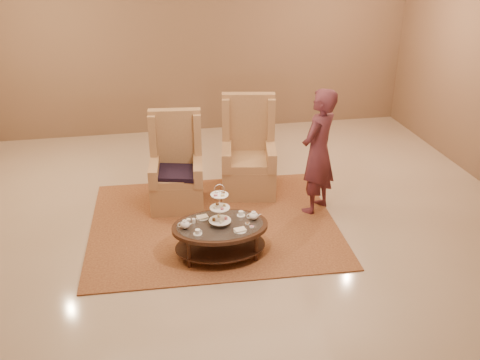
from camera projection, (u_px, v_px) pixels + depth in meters
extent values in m
plane|color=#C2AA90|center=(234.00, 234.00, 6.80)|extent=(8.00, 8.00, 0.00)
cube|color=white|center=(234.00, 234.00, 6.80)|extent=(8.00, 8.00, 0.02)
cube|color=#856248|center=(194.00, 37.00, 9.60)|extent=(8.00, 0.04, 3.50)
cube|color=#9E6638|center=(213.00, 223.00, 7.04)|extent=(3.28, 2.78, 0.02)
cylinder|color=black|center=(189.00, 254.00, 6.05)|extent=(0.05, 0.05, 0.37)
cylinder|color=black|center=(256.00, 248.00, 6.17)|extent=(0.05, 0.05, 0.37)
cylinder|color=black|center=(186.00, 236.00, 6.41)|extent=(0.05, 0.05, 0.37)
cylinder|color=black|center=(249.00, 230.00, 6.53)|extent=(0.05, 0.05, 0.37)
cylinder|color=silver|center=(220.00, 207.00, 6.09)|extent=(0.01, 0.01, 0.46)
torus|color=silver|center=(219.00, 189.00, 5.99)|extent=(0.12, 0.01, 0.12)
cylinder|color=white|center=(220.00, 220.00, 6.16)|extent=(0.26, 0.26, 0.01)
cylinder|color=white|center=(220.00, 208.00, 6.09)|extent=(0.23, 0.23, 0.01)
cylinder|color=white|center=(219.00, 195.00, 6.02)|extent=(0.20, 0.20, 0.01)
cylinder|color=#BE616B|center=(226.00, 218.00, 6.17)|extent=(0.04, 0.04, 0.03)
cylinder|color=tan|center=(219.00, 216.00, 6.22)|extent=(0.04, 0.04, 0.03)
cylinder|color=brown|center=(214.00, 219.00, 6.15)|extent=(0.04, 0.04, 0.03)
cylinder|color=white|center=(221.00, 222.00, 6.09)|extent=(0.04, 0.04, 0.03)
ellipsoid|color=tan|center=(225.00, 205.00, 6.11)|extent=(0.04, 0.04, 0.03)
ellipsoid|color=brown|center=(217.00, 204.00, 6.14)|extent=(0.04, 0.04, 0.03)
ellipsoid|color=white|center=(215.00, 207.00, 6.06)|extent=(0.04, 0.04, 0.03)
ellipsoid|color=#BE616B|center=(222.00, 209.00, 6.03)|extent=(0.04, 0.04, 0.03)
cube|color=brown|center=(223.00, 192.00, 6.05)|extent=(0.04, 0.03, 0.02)
cube|color=white|center=(216.00, 192.00, 6.05)|extent=(0.04, 0.03, 0.02)
cube|color=#BE616B|center=(216.00, 195.00, 5.98)|extent=(0.04, 0.03, 0.02)
cube|color=tan|center=(223.00, 195.00, 5.98)|extent=(0.04, 0.03, 0.02)
ellipsoid|color=white|center=(185.00, 225.00, 6.09)|extent=(0.11, 0.11, 0.09)
cylinder|color=white|center=(185.00, 221.00, 6.07)|extent=(0.05, 0.05, 0.01)
sphere|color=white|center=(185.00, 220.00, 6.06)|extent=(0.02, 0.02, 0.02)
cone|color=white|center=(191.00, 224.00, 6.09)|extent=(0.07, 0.02, 0.05)
torus|color=white|center=(180.00, 225.00, 6.08)|extent=(0.06, 0.01, 0.06)
ellipsoid|color=white|center=(254.00, 216.00, 6.27)|extent=(0.11, 0.11, 0.09)
cylinder|color=white|center=(254.00, 212.00, 6.25)|extent=(0.05, 0.05, 0.01)
sphere|color=white|center=(254.00, 211.00, 6.25)|extent=(0.02, 0.02, 0.02)
cone|color=white|center=(259.00, 215.00, 6.28)|extent=(0.07, 0.02, 0.05)
torus|color=white|center=(249.00, 216.00, 6.26)|extent=(0.06, 0.01, 0.06)
cylinder|color=white|center=(198.00, 234.00, 6.00)|extent=(0.10, 0.10, 0.01)
cylinder|color=white|center=(198.00, 232.00, 5.98)|extent=(0.06, 0.06, 0.05)
torus|color=white|center=(201.00, 231.00, 5.99)|extent=(0.03, 0.01, 0.03)
cylinder|color=white|center=(241.00, 215.00, 6.38)|extent=(0.10, 0.10, 0.01)
cylinder|color=white|center=(241.00, 213.00, 6.37)|extent=(0.06, 0.06, 0.05)
torus|color=white|center=(244.00, 213.00, 6.37)|extent=(0.03, 0.01, 0.03)
cylinder|color=white|center=(202.00, 218.00, 6.32)|extent=(0.15, 0.15, 0.01)
cube|color=beige|center=(202.00, 217.00, 6.32)|extent=(0.14, 0.12, 0.02)
cylinder|color=white|center=(240.00, 231.00, 6.06)|extent=(0.15, 0.15, 0.01)
cube|color=beige|center=(240.00, 230.00, 6.05)|extent=(0.14, 0.12, 0.02)
cylinder|color=white|center=(194.00, 221.00, 6.21)|extent=(0.04, 0.04, 0.06)
cylinder|color=white|center=(252.00, 227.00, 6.13)|extent=(0.05, 0.05, 0.01)
cylinder|color=#BE616B|center=(252.00, 226.00, 6.12)|extent=(0.04, 0.04, 0.01)
cylinder|color=white|center=(247.00, 224.00, 6.19)|extent=(0.05, 0.05, 0.01)
cylinder|color=brown|center=(247.00, 223.00, 6.19)|extent=(0.04, 0.04, 0.01)
cylinder|color=white|center=(188.00, 220.00, 6.28)|extent=(0.05, 0.05, 0.01)
cylinder|color=white|center=(188.00, 219.00, 6.27)|extent=(0.04, 0.04, 0.01)
cube|color=#AF7E52|center=(178.00, 192.00, 7.40)|extent=(0.78, 0.78, 0.43)
cube|color=#AF7E52|center=(177.00, 177.00, 7.24)|extent=(0.66, 0.66, 0.10)
cube|color=#AF7E52|center=(177.00, 155.00, 7.48)|extent=(0.72, 0.22, 1.32)
cube|color=#AF7E52|center=(153.00, 136.00, 7.29)|extent=(0.12, 0.23, 0.61)
cube|color=#AF7E52|center=(198.00, 135.00, 7.33)|extent=(0.12, 0.23, 0.61)
cube|color=#AF7E52|center=(154.00, 172.00, 7.19)|extent=(0.19, 0.65, 0.26)
cube|color=#AF7E52|center=(198.00, 170.00, 7.23)|extent=(0.19, 0.65, 0.26)
cube|color=black|center=(176.00, 173.00, 7.19)|extent=(0.66, 0.63, 0.06)
cube|color=#AF7E52|center=(248.00, 178.00, 7.79)|extent=(0.88, 0.88, 0.45)
cube|color=#AF7E52|center=(249.00, 162.00, 7.62)|extent=(0.75, 0.75, 0.11)
cube|color=#AF7E52|center=(248.00, 140.00, 7.87)|extent=(0.77, 0.28, 1.41)
cube|color=#AF7E52|center=(226.00, 120.00, 7.69)|extent=(0.15, 0.25, 0.65)
cube|color=#AF7E52|center=(271.00, 120.00, 7.70)|extent=(0.15, 0.25, 0.65)
cube|color=#AF7E52|center=(227.00, 156.00, 7.58)|extent=(0.25, 0.69, 0.28)
cube|color=#AF7E52|center=(271.00, 156.00, 7.59)|extent=(0.25, 0.69, 0.28)
imported|color=#56252E|center=(318.00, 152.00, 7.03)|extent=(0.74, 0.73, 1.72)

